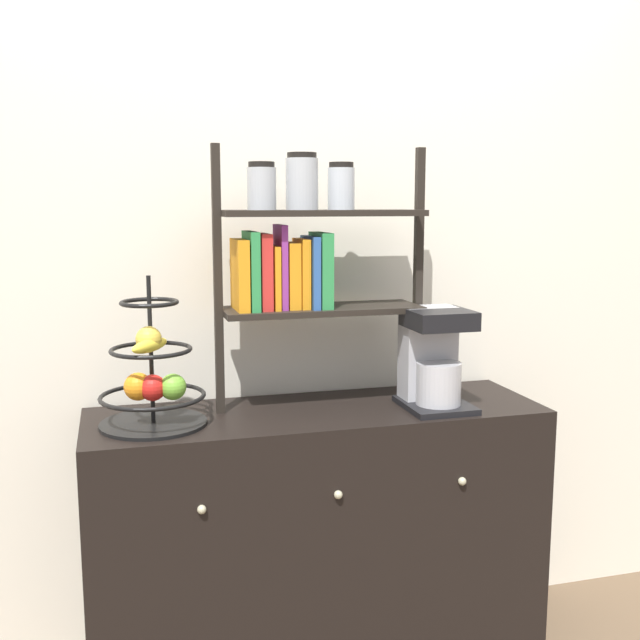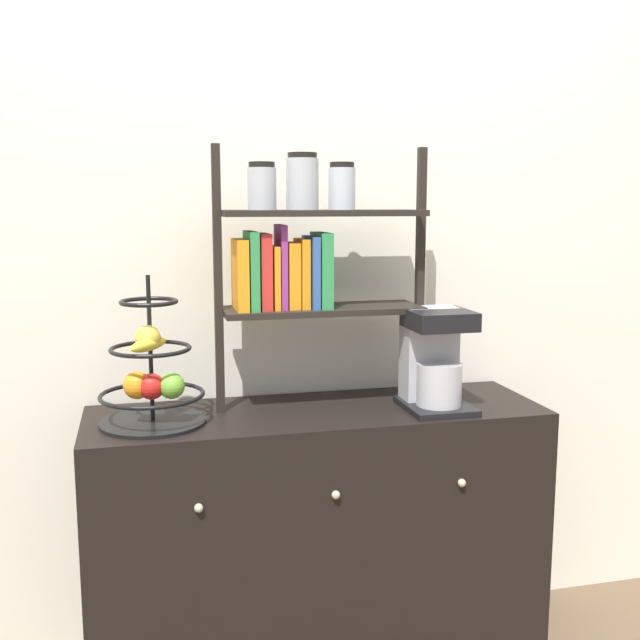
% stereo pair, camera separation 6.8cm
% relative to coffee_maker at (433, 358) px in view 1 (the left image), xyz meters
% --- Properties ---
extents(wall_back, '(7.00, 0.05, 2.60)m').
position_rel_coffee_maker_xyz_m(wall_back, '(-0.35, 0.31, 0.33)').
color(wall_back, silver).
rests_on(wall_back, ground_plane).
extents(sideboard, '(1.36, 0.44, 0.83)m').
position_rel_coffee_maker_xyz_m(sideboard, '(-0.35, 0.05, -0.56)').
color(sideboard, black).
rests_on(sideboard, ground_plane).
extents(coffee_maker, '(0.19, 0.23, 0.30)m').
position_rel_coffee_maker_xyz_m(coffee_maker, '(0.00, 0.00, 0.00)').
color(coffee_maker, black).
rests_on(coffee_maker, sideboard).
extents(fruit_stand, '(0.30, 0.30, 0.42)m').
position_rel_coffee_maker_xyz_m(fruit_stand, '(-0.83, 0.01, -0.02)').
color(fruit_stand, black).
rests_on(fruit_stand, sideboard).
extents(shelf_hutch, '(0.64, 0.20, 0.78)m').
position_rel_coffee_maker_xyz_m(shelf_hutch, '(-0.39, 0.10, 0.32)').
color(shelf_hutch, black).
rests_on(shelf_hutch, sideboard).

